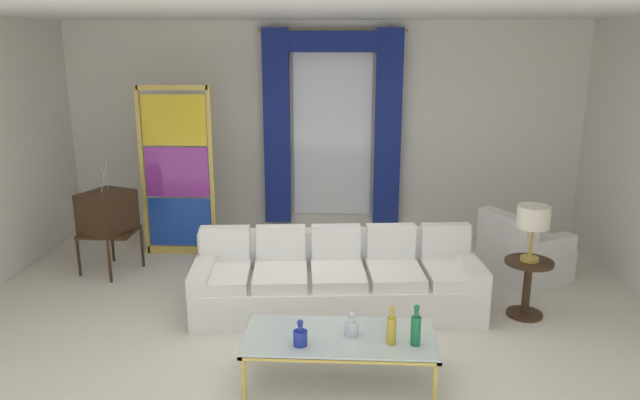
{
  "coord_description": "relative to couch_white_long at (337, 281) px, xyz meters",
  "views": [
    {
      "loc": [
        0.43,
        -5.4,
        2.72
      ],
      "look_at": [
        0.09,
        0.9,
        1.05
      ],
      "focal_mm": 33.7,
      "sensor_mm": 36.0,
      "label": 1
    }
  ],
  "objects": [
    {
      "name": "ground_plane",
      "position": [
        -0.29,
        -0.41,
        -0.31
      ],
      "size": [
        16.0,
        16.0,
        0.0
      ],
      "primitive_type": "plane",
      "color": "silver"
    },
    {
      "name": "wall_rear",
      "position": [
        -0.29,
        2.65,
        1.19
      ],
      "size": [
        8.0,
        0.12,
        3.0
      ],
      "primitive_type": "cube",
      "color": "white",
      "rests_on": "ground"
    },
    {
      "name": "ceiling_slab",
      "position": [
        -0.29,
        0.39,
        2.71
      ],
      "size": [
        8.0,
        7.6,
        0.04
      ],
      "primitive_type": "cube",
      "color": "white"
    },
    {
      "name": "curtained_window",
      "position": [
        -0.14,
        2.48,
        1.43
      ],
      "size": [
        2.0,
        0.17,
        2.7
      ],
      "color": "white",
      "rests_on": "ground"
    },
    {
      "name": "couch_white_long",
      "position": [
        0.0,
        0.0,
        0.0
      ],
      "size": [
        2.99,
        1.19,
        0.86
      ],
      "color": "white",
      "rests_on": "ground"
    },
    {
      "name": "coffee_table",
      "position": [
        0.06,
        -1.39,
        0.07
      ],
      "size": [
        1.55,
        0.72,
        0.41
      ],
      "color": "silver",
      "rests_on": "ground"
    },
    {
      "name": "bottle_blue_decanter",
      "position": [
        0.66,
        -1.51,
        0.24
      ],
      "size": [
        0.08,
        0.08,
        0.34
      ],
      "color": "#196B3D",
      "rests_on": "coffee_table"
    },
    {
      "name": "bottle_crystal_tall",
      "position": [
        0.47,
        -1.5,
        0.23
      ],
      "size": [
        0.08,
        0.08,
        0.32
      ],
      "color": "gold",
      "rests_on": "coffee_table"
    },
    {
      "name": "bottle_amber_squat",
      "position": [
        0.16,
        -1.37,
        0.17
      ],
      "size": [
        0.11,
        0.11,
        0.21
      ],
      "color": "silver",
      "rests_on": "coffee_table"
    },
    {
      "name": "bottle_ruby_flask",
      "position": [
        -0.25,
        -1.56,
        0.18
      ],
      "size": [
        0.11,
        0.11,
        0.22
      ],
      "color": "navy",
      "rests_on": "coffee_table"
    },
    {
      "name": "vintage_tv",
      "position": [
        -2.77,
        0.92,
        0.42
      ],
      "size": [
        0.69,
        0.73,
        1.35
      ],
      "color": "#382314",
      "rests_on": "ground"
    },
    {
      "name": "armchair_white",
      "position": [
        2.15,
        0.99,
        -0.02
      ],
      "size": [
        1.1,
        1.09,
        0.8
      ],
      "color": "white",
      "rests_on": "ground"
    },
    {
      "name": "stained_glass_divider",
      "position": [
        -2.09,
        1.59,
        0.75
      ],
      "size": [
        0.95,
        0.05,
        2.2
      ],
      "color": "gold",
      "rests_on": "ground"
    },
    {
      "name": "peacock_figurine",
      "position": [
        -1.58,
        1.23,
        -0.09
      ],
      "size": [
        0.44,
        0.6,
        0.5
      ],
      "color": "beige",
      "rests_on": "ground"
    },
    {
      "name": "round_side_table",
      "position": [
        1.93,
        -0.06,
        0.05
      ],
      "size": [
        0.48,
        0.48,
        0.59
      ],
      "color": "#382314",
      "rests_on": "ground"
    },
    {
      "name": "table_lamp_brass",
      "position": [
        1.93,
        -0.06,
        0.72
      ],
      "size": [
        0.32,
        0.32,
        0.57
      ],
      "color": "#B29338",
      "rests_on": "round_side_table"
    }
  ]
}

